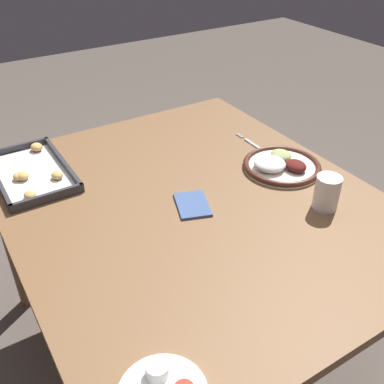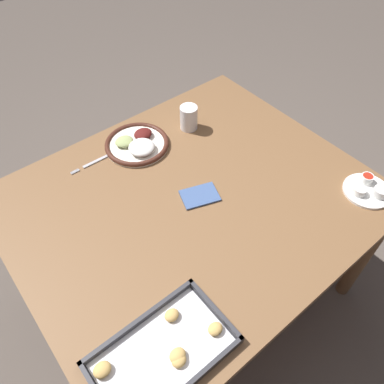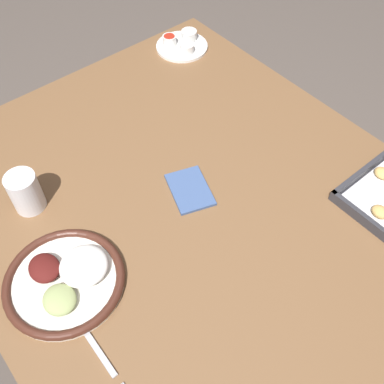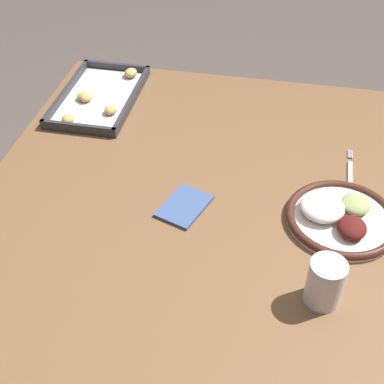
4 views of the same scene
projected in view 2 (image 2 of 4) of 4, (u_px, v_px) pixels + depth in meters
The scene contains 8 objects.
ground_plane at pixel (192, 288), 1.88m from camera, with size 8.00×8.00×0.00m, color #564C44.
dining_table at pixel (192, 212), 1.41m from camera, with size 1.26×1.06×0.70m.
dinner_plate at pixel (137, 144), 1.52m from camera, with size 0.26×0.26×0.05m.
fork at pixel (98, 160), 1.47m from camera, with size 0.21×0.02×0.00m.
saucer_plate at pixel (369, 189), 1.35m from camera, with size 0.17×0.17×0.04m.
baking_tray at pixel (163, 352), 0.98m from camera, with size 0.38×0.22×0.03m.
drinking_cup at pixel (189, 118), 1.57m from camera, with size 0.07×0.07×0.10m.
napkin at pixel (200, 196), 1.35m from camera, with size 0.15×0.13×0.01m.
Camera 2 is at (0.55, 0.67, 1.73)m, focal length 35.00 mm.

